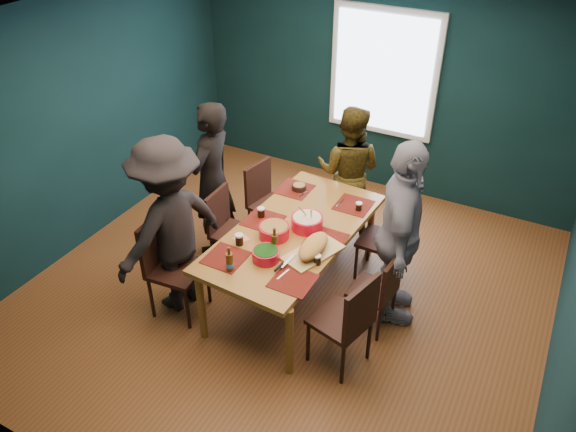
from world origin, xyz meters
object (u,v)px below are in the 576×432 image
object	(u,v)px
chair_left_near	(167,259)
person_right	(400,236)
dining_table	(294,236)
chair_right_near	(350,317)
chair_right_far	(390,236)
bowl_dumpling	(307,222)
bowl_herbs	(266,254)
person_back	(348,171)
bowl_salad	(274,231)
chair_left_mid	(226,224)
chair_left_far	(265,196)
chair_right_mid	(381,287)
cutting_board	(313,248)
person_near_left	(170,227)
person_far_left	(212,180)

from	to	relation	value
chair_left_near	person_right	xyz separation A→B (m)	(1.94, 0.93, 0.33)
dining_table	chair_right_near	bearing A→B (deg)	-33.45
chair_right_far	bowl_dumpling	world-z (taller)	bowl_dumpling
chair_right_far	bowl_herbs	size ratio (longest dim) A/B	3.76
person_back	bowl_salad	xyz separation A→B (m)	(-0.13, -1.48, 0.07)
dining_table	chair_left_mid	distance (m)	0.87
chair_right_near	bowl_salad	xyz separation A→B (m)	(-0.98, 0.46, 0.27)
person_right	bowl_salad	size ratio (longest dim) A/B	6.41
chair_left_far	bowl_herbs	bearing A→B (deg)	-49.20
chair_left_mid	bowl_herbs	world-z (taller)	chair_left_mid
chair_right_mid	chair_right_near	bearing A→B (deg)	-92.24
chair_right_near	cutting_board	distance (m)	0.72
chair_left_mid	person_near_left	world-z (taller)	person_near_left
bowl_dumpling	dining_table	bearing A→B (deg)	-136.53
chair_left_near	chair_right_far	world-z (taller)	chair_left_near
person_right	bowl_salad	xyz separation A→B (m)	(-1.10, -0.36, -0.08)
chair_right_mid	chair_right_near	size ratio (longest dim) A/B	0.86
chair_left_far	chair_right_mid	xyz separation A→B (m)	(1.68, -0.80, -0.05)
chair_right_far	person_far_left	distance (m)	1.95
chair_left_mid	chair_right_far	bearing A→B (deg)	18.86
person_back	bowl_herbs	distance (m)	1.83
chair_left_mid	person_back	xyz separation A→B (m)	(0.86, 1.22, 0.25)
chair_right_mid	person_right	bearing A→B (deg)	84.90
chair_left_near	chair_right_mid	xyz separation A→B (m)	(1.89, 0.69, -0.11)
person_far_left	person_back	size ratio (longest dim) A/B	1.12
chair_left_near	chair_right_far	bearing A→B (deg)	34.32
chair_left_mid	chair_right_mid	distance (m)	1.78
chair_left_near	chair_right_near	bearing A→B (deg)	-1.82
chair_right_far	person_back	world-z (taller)	person_back
dining_table	chair_left_near	distance (m)	1.22
chair_left_mid	chair_right_far	xyz separation A→B (m)	(1.60, 0.58, 0.02)
chair_left_far	cutting_board	world-z (taller)	cutting_board
chair_right_near	cutting_board	size ratio (longest dim) A/B	1.36
chair_left_mid	cutting_board	distance (m)	1.26
chair_left_mid	chair_left_near	world-z (taller)	chair_left_near
chair_right_mid	bowl_dumpling	bearing A→B (deg)	174.43
chair_right_far	chair_left_near	bearing A→B (deg)	-139.86
chair_left_near	chair_right_mid	size ratio (longest dim) A/B	1.22
chair_left_far	chair_right_far	bearing A→B (deg)	7.83
chair_right_far	cutting_board	size ratio (longest dim) A/B	1.29
person_far_left	person_near_left	world-z (taller)	person_near_left
chair_left_far	person_right	world-z (taller)	person_right
chair_right_far	dining_table	bearing A→B (deg)	-138.15
chair_right_near	bowl_dumpling	distance (m)	1.09
person_near_left	dining_table	bearing A→B (deg)	137.54
person_back	bowl_herbs	xyz separation A→B (m)	(-0.03, -1.83, 0.06)
person_back	person_near_left	world-z (taller)	person_near_left
bowl_dumpling	bowl_herbs	xyz separation A→B (m)	(-0.10, -0.61, -0.01)
person_back	bowl_dumpling	world-z (taller)	person_back
chair_left_near	person_right	bearing A→B (deg)	20.32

